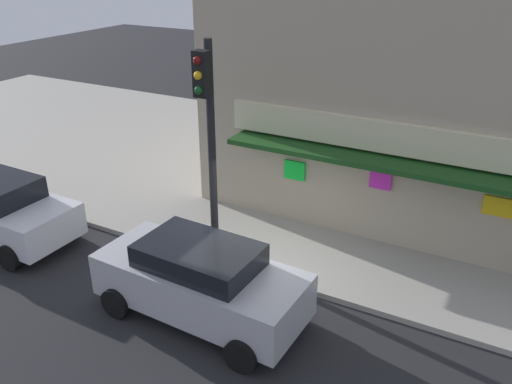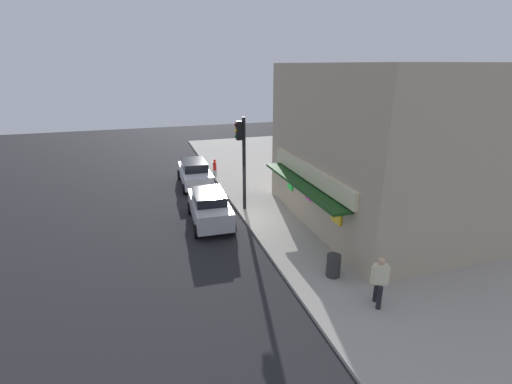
{
  "view_description": "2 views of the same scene",
  "coord_description": "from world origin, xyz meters",
  "px_view_note": "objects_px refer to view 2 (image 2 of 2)",
  "views": [
    {
      "loc": [
        4.65,
        -8.7,
        6.78
      ],
      "look_at": [
        -0.44,
        0.73,
        1.76
      ],
      "focal_mm": 36.82,
      "sensor_mm": 36.0,
      "label": 1
    },
    {
      "loc": [
        16.49,
        -4.59,
        7.62
      ],
      "look_at": [
        -0.63,
        0.84,
        1.31
      ],
      "focal_mm": 25.59,
      "sensor_mm": 36.0,
      "label": 2
    }
  ],
  "objects_px": {
    "traffic_light": "(242,152)",
    "parked_car_white": "(195,173)",
    "parked_car_silver": "(210,207)",
    "pedestrian": "(380,279)",
    "fire_hydrant": "(215,165)",
    "trash_can": "(333,266)"
  },
  "relations": [
    {
      "from": "traffic_light",
      "to": "parked_car_silver",
      "type": "xyz_separation_m",
      "value": [
        1.01,
        -2.0,
        -2.46
      ]
    },
    {
      "from": "traffic_light",
      "to": "parked_car_white",
      "type": "xyz_separation_m",
      "value": [
        -5.39,
        -1.78,
        -2.47
      ]
    },
    {
      "from": "traffic_light",
      "to": "parked_car_white",
      "type": "height_order",
      "value": "traffic_light"
    },
    {
      "from": "trash_can",
      "to": "parked_car_white",
      "type": "bearing_deg",
      "value": -166.06
    },
    {
      "from": "pedestrian",
      "to": "traffic_light",
      "type": "bearing_deg",
      "value": -168.46
    },
    {
      "from": "traffic_light",
      "to": "parked_car_white",
      "type": "bearing_deg",
      "value": -161.7
    },
    {
      "from": "pedestrian",
      "to": "fire_hydrant",
      "type": "bearing_deg",
      "value": -174.12
    },
    {
      "from": "fire_hydrant",
      "to": "trash_can",
      "type": "xyz_separation_m",
      "value": [
        15.65,
        1.3,
        0.05
      ]
    },
    {
      "from": "pedestrian",
      "to": "parked_car_silver",
      "type": "height_order",
      "value": "pedestrian"
    },
    {
      "from": "fire_hydrant",
      "to": "trash_can",
      "type": "distance_m",
      "value": 15.7
    },
    {
      "from": "traffic_light",
      "to": "fire_hydrant",
      "type": "distance_m",
      "value": 8.65
    },
    {
      "from": "pedestrian",
      "to": "parked_car_white",
      "type": "relative_size",
      "value": 0.38
    },
    {
      "from": "traffic_light",
      "to": "parked_car_silver",
      "type": "bearing_deg",
      "value": -63.18
    },
    {
      "from": "traffic_light",
      "to": "pedestrian",
      "type": "bearing_deg",
      "value": 11.54
    },
    {
      "from": "trash_can",
      "to": "pedestrian",
      "type": "distance_m",
      "value": 2.12
    },
    {
      "from": "fire_hydrant",
      "to": "pedestrian",
      "type": "height_order",
      "value": "pedestrian"
    },
    {
      "from": "trash_can",
      "to": "parked_car_silver",
      "type": "distance_m",
      "value": 7.3
    },
    {
      "from": "pedestrian",
      "to": "parked_car_silver",
      "type": "xyz_separation_m",
      "value": [
        -8.44,
        -3.93,
        -0.23
      ]
    },
    {
      "from": "parked_car_white",
      "to": "traffic_light",
      "type": "bearing_deg",
      "value": 18.3
    },
    {
      "from": "traffic_light",
      "to": "pedestrian",
      "type": "relative_size",
      "value": 2.86
    },
    {
      "from": "fire_hydrant",
      "to": "parked_car_white",
      "type": "xyz_separation_m",
      "value": [
        2.8,
        -1.89,
        0.34
      ]
    },
    {
      "from": "trash_can",
      "to": "fire_hydrant",
      "type": "bearing_deg",
      "value": -175.26
    }
  ]
}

